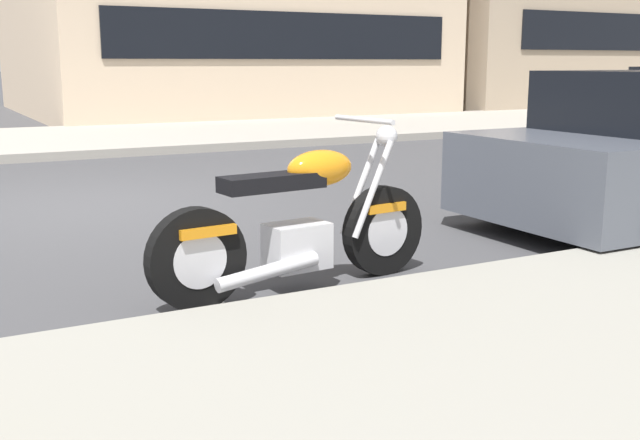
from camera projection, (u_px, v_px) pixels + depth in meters
The scene contains 4 objects.
ground_plane at pixel (89, 206), 7.94m from camera, with size 260.00×260.00×0.00m, color #3D3D3F.
sidewalk_far_curb at pixel (523, 119), 19.12m from camera, with size 120.00×5.00×0.14m, color gray.
parking_stall_stripe at pixel (200, 292), 4.97m from camera, with size 0.12×2.20×0.01m, color silver.
parked_motorcycle at pixel (300, 226), 4.95m from camera, with size 2.05×0.62×1.11m.
Camera 1 is at (-1.56, -8.02, 1.47)m, focal length 42.87 mm.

